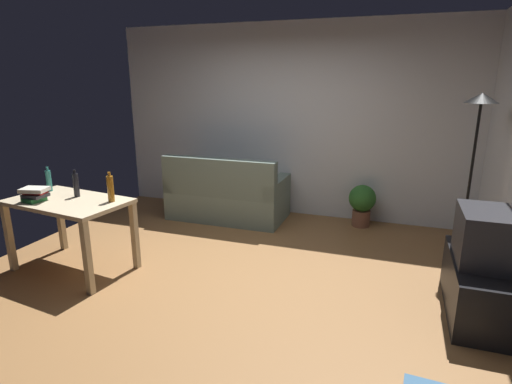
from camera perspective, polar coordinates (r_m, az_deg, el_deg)
ground_plane at (r=4.34m, az=-3.50°, el=-11.30°), size 5.20×4.40×0.02m
wall_rear at (r=5.99m, az=4.54°, el=9.77°), size 5.20×0.10×2.70m
couch at (r=5.85m, az=-4.10°, el=-0.77°), size 1.62×0.84×0.92m
tv_stand at (r=4.02m, az=28.28°, el=-11.55°), size 0.44×1.10×0.48m
tv at (r=3.85m, az=29.21°, el=-5.40°), size 0.41×0.60×0.44m
torchiere_lamp at (r=4.69m, az=28.32°, el=7.18°), size 0.32×0.32×1.81m
desk at (r=4.59m, az=-24.53°, el=-2.30°), size 1.28×0.84×0.76m
potted_plant at (r=5.71m, az=14.51°, el=-1.42°), size 0.36×0.36×0.57m
bottle_tall at (r=4.98m, az=-26.83°, el=1.45°), size 0.06×0.06×0.27m
bottle_dark at (r=4.61m, az=-23.73°, el=0.94°), size 0.06×0.06×0.29m
bottle_amber at (r=4.30m, az=-19.56°, el=0.46°), size 0.06×0.06×0.30m
book_stack at (r=4.63m, az=-28.38°, el=-0.26°), size 0.28×0.23×0.14m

